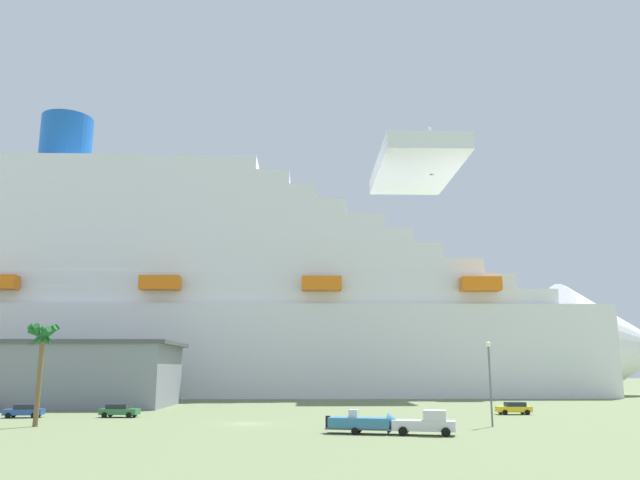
# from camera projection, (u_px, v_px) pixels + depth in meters

# --- Properties ---
(ground_plane) EXTENTS (600.00, 600.00, 0.00)m
(ground_plane) POSITION_uv_depth(u_px,v_px,m) (266.00, 407.00, 97.39)
(ground_plane) COLOR #66754C
(cruise_ship) EXTENTS (223.08, 38.62, 69.15)m
(cruise_ship) POSITION_uv_depth(u_px,v_px,m) (156.00, 303.00, 142.43)
(cruise_ship) COLOR white
(cruise_ship) RESTS_ON ground_plane
(terminal_building) EXTENTS (51.84, 21.45, 10.07)m
(terminal_building) POSITION_uv_depth(u_px,v_px,m) (13.00, 374.00, 99.18)
(terminal_building) COLOR gray
(terminal_building) RESTS_ON ground_plane
(pickup_truck) EXTENTS (5.92, 3.32, 2.20)m
(pickup_truck) POSITION_uv_depth(u_px,v_px,m) (427.00, 423.00, 56.41)
(pickup_truck) COLOR silver
(pickup_truck) RESTS_ON ground_plane
(small_boat_on_trailer) EXTENTS (7.75, 3.55, 2.15)m
(small_boat_on_trailer) POSITION_uv_depth(u_px,v_px,m) (368.00, 423.00, 57.59)
(small_boat_on_trailer) COLOR #595960
(small_boat_on_trailer) RESTS_ON ground_plane
(palm_tree) EXTENTS (3.52, 3.44, 10.55)m
(palm_tree) POSITION_uv_depth(u_px,v_px,m) (42.00, 343.00, 66.35)
(palm_tree) COLOR brown
(palm_tree) RESTS_ON ground_plane
(street_lamp) EXTENTS (0.56, 0.56, 8.66)m
(street_lamp) POSITION_uv_depth(u_px,v_px,m) (490.00, 371.00, 65.69)
(street_lamp) COLOR slate
(street_lamp) RESTS_ON ground_plane
(parked_car_blue_suv) EXTENTS (4.67, 2.51, 1.58)m
(parked_car_blue_suv) POSITION_uv_depth(u_px,v_px,m) (24.00, 411.00, 76.59)
(parked_car_blue_suv) COLOR #264C99
(parked_car_blue_suv) RESTS_ON ground_plane
(parked_car_yellow_taxi) EXTENTS (4.46, 2.12, 1.58)m
(parked_car_yellow_taxi) POSITION_uv_depth(u_px,v_px,m) (514.00, 408.00, 81.93)
(parked_car_yellow_taxi) COLOR yellow
(parked_car_yellow_taxi) RESTS_ON ground_plane
(parked_car_green_wagon) EXTENTS (4.77, 2.45, 1.58)m
(parked_car_green_wagon) POSITION_uv_depth(u_px,v_px,m) (119.00, 410.00, 77.27)
(parked_car_green_wagon) COLOR #2D723F
(parked_car_green_wagon) RESTS_ON ground_plane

